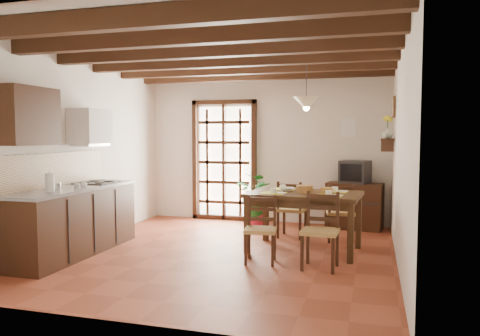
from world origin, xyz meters
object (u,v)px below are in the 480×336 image
(dining_table, at_px, (304,200))
(potted_plant, at_px, (257,195))
(crt_tv, at_px, (355,172))
(pendant_lamp, at_px, (306,102))
(sideboard, at_px, (354,206))
(kitchen_counter, at_px, (75,220))
(chair_far_left, at_px, (292,220))
(chair_far_right, at_px, (340,223))
(chair_near_left, at_px, (261,242))
(chair_near_right, at_px, (320,245))

(dining_table, distance_m, potted_plant, 1.84)
(crt_tv, bearing_deg, dining_table, -91.95)
(pendant_lamp, bearing_deg, sideboard, 70.03)
(kitchen_counter, distance_m, chair_far_left, 3.25)
(chair_far_right, bearing_deg, chair_far_left, -13.50)
(kitchen_counter, distance_m, dining_table, 3.16)
(sideboard, bearing_deg, chair_near_left, -104.53)
(dining_table, bearing_deg, chair_far_right, 63.81)
(sideboard, bearing_deg, kitchen_counter, -133.62)
(pendant_lamp, bearing_deg, potted_plant, 126.68)
(crt_tv, bearing_deg, chair_far_right, -82.03)
(crt_tv, bearing_deg, potted_plant, -153.48)
(dining_table, relative_size, chair_far_left, 1.77)
(chair_far_left, relative_size, potted_plant, 0.45)
(chair_far_left, height_order, crt_tv, crt_tv)
(chair_far_left, distance_m, chair_far_right, 0.76)
(crt_tv, height_order, pendant_lamp, pendant_lamp)
(kitchen_counter, distance_m, sideboard, 4.57)
(potted_plant, bearing_deg, pendant_lamp, -53.32)
(chair_far_right, bearing_deg, potted_plant, -35.71)
(chair_near_left, distance_m, crt_tv, 2.84)
(chair_near_right, distance_m, pendant_lamp, 2.03)
(dining_table, distance_m, chair_near_left, 0.98)
(chair_near_right, bearing_deg, potted_plant, 124.34)
(chair_far_left, bearing_deg, sideboard, -127.21)
(chair_far_left, distance_m, sideboard, 1.36)
(chair_near_right, distance_m, chair_far_left, 1.73)
(potted_plant, bearing_deg, chair_far_left, -43.55)
(chair_near_right, distance_m, potted_plant, 2.70)
(chair_far_left, distance_m, crt_tv, 1.52)
(chair_near_left, xyz_separation_m, potted_plant, (-0.60, 2.25, 0.30))
(sideboard, xyz_separation_m, crt_tv, (0.00, -0.01, 0.59))
(chair_near_right, distance_m, crt_tv, 2.70)
(chair_near_right, xyz_separation_m, sideboard, (0.30, 2.60, 0.11))
(chair_near_right, xyz_separation_m, crt_tv, (0.30, 2.59, 0.70))
(potted_plant, relative_size, pendant_lamp, 2.39)
(sideboard, height_order, crt_tv, crt_tv)
(kitchen_counter, xyz_separation_m, potted_plant, (1.93, 2.54, 0.10))
(sideboard, bearing_deg, chair_far_left, -125.10)
(chair_near_right, height_order, crt_tv, crt_tv)
(crt_tv, bearing_deg, pendant_lamp, -92.99)
(sideboard, relative_size, crt_tv, 1.68)
(chair_near_right, bearing_deg, chair_far_right, 88.88)
(chair_near_left, xyz_separation_m, chair_near_right, (0.76, -0.06, 0.02))
(chair_far_left, height_order, chair_far_right, chair_far_left)
(kitchen_counter, height_order, chair_far_left, kitchen_counter)
(chair_far_left, bearing_deg, chair_near_left, 91.12)
(chair_near_right, relative_size, sideboard, 0.98)
(potted_plant, bearing_deg, kitchen_counter, -127.21)
(chair_near_left, distance_m, chair_far_right, 1.74)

